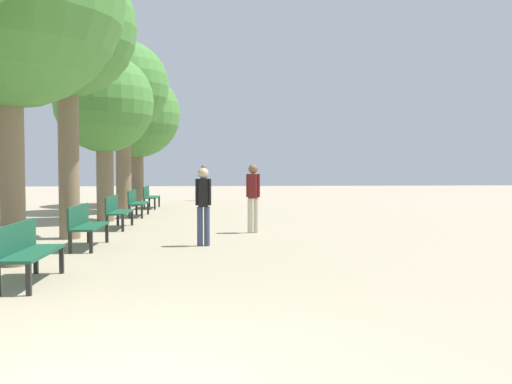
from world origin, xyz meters
name	(u,v)px	position (x,y,z in m)	size (l,w,h in m)	color
bench_row_1	(26,248)	(-1.62, 3.80, 0.49)	(0.46, 1.55, 0.83)	#195138
bench_row_2	(85,223)	(-1.62, 7.20, 0.49)	(0.46, 1.55, 0.83)	#195138
bench_row_3	(117,209)	(-1.62, 10.60, 0.49)	(0.46, 1.55, 0.83)	#195138
bench_row_4	(136,201)	(-1.62, 13.99, 0.49)	(0.46, 1.55, 0.83)	#195138
bench_row_5	(150,195)	(-1.62, 17.39, 0.49)	(0.46, 1.55, 0.83)	#195138
tree_row_2	(67,30)	(-2.28, 8.65, 4.53)	(3.01, 3.01, 6.10)	#7A664C
tree_row_3	(104,105)	(-2.28, 12.56, 3.34)	(2.83, 2.83, 4.81)	#7A664C
tree_row_4	(123,88)	(-2.28, 15.72, 4.22)	(3.13, 3.13, 5.86)	#7A664C
tree_row_5	(137,115)	(-2.28, 18.93, 3.59)	(3.43, 3.43, 5.35)	#7A664C
pedestrian_near	(253,194)	(1.80, 9.44, 0.94)	(0.33, 0.27, 1.63)	beige
pedestrian_mid	(204,180)	(0.27, 21.87, 0.93)	(0.33, 0.29, 1.63)	beige
pedestrian_far	(203,201)	(0.69, 7.31, 0.89)	(0.32, 0.22, 1.56)	#384260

